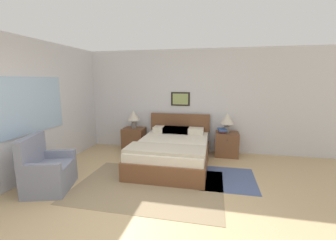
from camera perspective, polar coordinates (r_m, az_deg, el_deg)
ground_plane at (r=3.24m, az=-5.95°, el=-24.30°), size 16.00×16.00×0.00m
wall_back at (r=5.87m, az=3.59°, el=4.89°), size 7.39×0.09×2.60m
wall_left at (r=5.35m, az=-27.23°, el=3.32°), size 0.08×5.62×2.60m
area_rug_main at (r=4.11m, az=-4.79°, el=-16.31°), size 2.54×1.77×0.01m
area_rug_bedside at (r=4.50m, az=15.06°, el=-14.20°), size 0.99×1.15×0.01m
bed at (r=4.99m, az=1.10°, el=-7.85°), size 1.53×2.15×0.97m
armchair at (r=4.37m, az=-28.33°, el=-11.48°), size 0.84×0.94×0.93m
nightstand_near_window at (r=6.05m, az=-8.61°, el=-4.76°), size 0.55×0.50×0.58m
nightstand_by_door at (r=5.69m, az=14.65°, el=-5.93°), size 0.55×0.50×0.58m
table_lamp_near_window at (r=5.93m, az=-8.72°, el=0.96°), size 0.32×0.32×0.47m
table_lamp_by_door at (r=5.56m, az=14.84°, el=0.13°), size 0.32×0.32×0.47m
book_thick_bottom at (r=5.57m, az=13.54°, el=-3.01°), size 0.17×0.28×0.03m
book_hardcover_middle at (r=5.56m, az=13.55°, el=-2.73°), size 0.15×0.22×0.03m
book_novel_upper at (r=5.55m, az=13.57°, el=-2.37°), size 0.23×0.29×0.04m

